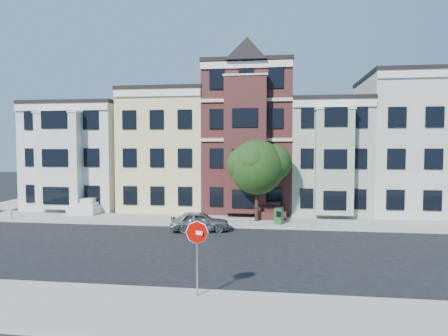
# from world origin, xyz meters

# --- Properties ---
(ground) EXTENTS (120.00, 120.00, 0.00)m
(ground) POSITION_xyz_m (0.00, 0.00, 0.00)
(ground) COLOR black
(far_sidewalk) EXTENTS (60.00, 4.00, 0.15)m
(far_sidewalk) POSITION_xyz_m (0.00, 8.00, 0.07)
(far_sidewalk) COLOR #9E9B93
(far_sidewalk) RESTS_ON ground
(near_sidewalk) EXTENTS (60.00, 4.00, 0.15)m
(near_sidewalk) POSITION_xyz_m (0.00, -8.00, 0.07)
(near_sidewalk) COLOR #9E9B93
(near_sidewalk) RESTS_ON ground
(house_white) EXTENTS (8.00, 9.00, 9.00)m
(house_white) POSITION_xyz_m (-15.00, 14.50, 4.50)
(house_white) COLOR silver
(house_white) RESTS_ON ground
(house_yellow) EXTENTS (7.00, 9.00, 10.00)m
(house_yellow) POSITION_xyz_m (-7.00, 14.50, 5.00)
(house_yellow) COLOR beige
(house_yellow) RESTS_ON ground
(house_brown) EXTENTS (7.00, 9.00, 12.00)m
(house_brown) POSITION_xyz_m (0.00, 14.50, 6.00)
(house_brown) COLOR #401B1A
(house_brown) RESTS_ON ground
(house_green) EXTENTS (6.00, 9.00, 9.00)m
(house_green) POSITION_xyz_m (6.50, 14.50, 4.50)
(house_green) COLOR #9DAB92
(house_green) RESTS_ON ground
(house_cream) EXTENTS (8.00, 9.00, 11.00)m
(house_cream) POSITION_xyz_m (13.50, 14.50, 5.50)
(house_cream) COLOR beige
(house_cream) RESTS_ON ground
(street_tree) EXTENTS (7.34, 7.34, 7.20)m
(street_tree) POSITION_xyz_m (0.95, 8.07, 3.75)
(street_tree) COLOR #294C1B
(street_tree) RESTS_ON far_sidewalk
(parked_car) EXTENTS (4.04, 2.32, 1.29)m
(parked_car) POSITION_xyz_m (-2.57, 4.72, 0.65)
(parked_car) COLOR #979A9E
(parked_car) RESTS_ON ground
(newspaper_box) EXTENTS (0.62, 0.58, 1.12)m
(newspaper_box) POSITION_xyz_m (2.51, 7.04, 0.71)
(newspaper_box) COLOR #1D5728
(newspaper_box) RESTS_ON far_sidewalk
(fire_hydrant) EXTENTS (0.28, 0.28, 0.60)m
(fire_hydrant) POSITION_xyz_m (-17.00, 6.30, 0.45)
(fire_hydrant) COLOR silver
(fire_hydrant) RESTS_ON far_sidewalk
(stop_sign) EXTENTS (0.81, 0.45, 3.04)m
(stop_sign) POSITION_xyz_m (-0.41, -6.68, 1.67)
(stop_sign) COLOR #B00500
(stop_sign) RESTS_ON near_sidewalk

